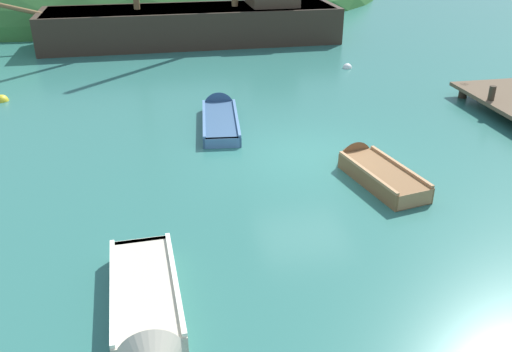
# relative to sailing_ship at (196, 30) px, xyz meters

# --- Properties ---
(ground_plane) EXTENTS (120.00, 120.00, 0.00)m
(ground_plane) POSITION_rel_sailing_ship_xyz_m (1.55, -13.95, -0.61)
(ground_plane) COLOR #2D6B60
(shore_hill) EXTENTS (44.30, 26.45, 10.34)m
(shore_hill) POSITION_rel_sailing_ship_xyz_m (-7.62, 14.97, -0.61)
(shore_hill) COLOR #387033
(shore_hill) RESTS_ON ground
(sailing_ship) EXTENTS (16.52, 3.64, 12.51)m
(sailing_ship) POSITION_rel_sailing_ship_xyz_m (0.00, 0.00, 0.00)
(sailing_ship) COLOR #38281E
(sailing_ship) RESTS_ON ground
(rowboat_outer_right) EXTENTS (1.40, 3.99, 0.99)m
(rowboat_outer_right) POSITION_rel_sailing_ship_xyz_m (-0.30, -10.75, -0.53)
(rowboat_outer_right) COLOR #335175
(rowboat_outer_right) RESTS_ON ground
(rowboat_portside) EXTENTS (1.20, 3.51, 1.02)m
(rowboat_portside) POSITION_rel_sailing_ship_xyz_m (-2.62, -19.59, -0.48)
(rowboat_portside) COLOR beige
(rowboat_portside) RESTS_ON ground
(rowboat_far) EXTENTS (1.54, 3.18, 0.94)m
(rowboat_far) POSITION_rel_sailing_ship_xyz_m (2.79, -15.37, -0.48)
(rowboat_far) COLOR brown
(rowboat_far) RESTS_ON ground
(buoy_yellow) EXTENTS (0.43, 0.43, 0.43)m
(buoy_yellow) POSITION_rel_sailing_ship_xyz_m (-7.27, -7.58, -0.61)
(buoy_yellow) COLOR yellow
(buoy_yellow) RESTS_ON ground
(buoy_white) EXTENTS (0.38, 0.38, 0.38)m
(buoy_white) POSITION_rel_sailing_ship_xyz_m (5.57, -5.83, -0.61)
(buoy_white) COLOR white
(buoy_white) RESTS_ON ground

